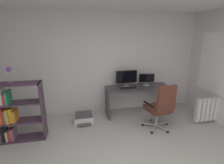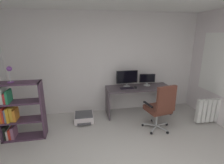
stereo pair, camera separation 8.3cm
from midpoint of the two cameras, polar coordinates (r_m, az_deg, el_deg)
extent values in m
cube|color=silver|center=(4.47, -1.31, 6.26)|extent=(4.95, 0.10, 2.62)
cube|color=#4D4249|center=(4.42, 9.63, -1.94)|extent=(1.68, 0.62, 0.04)
cube|color=#4D4249|center=(4.35, -0.93, -7.20)|extent=(0.04, 0.59, 0.70)
cube|color=#4D4249|center=(4.88, 18.61, -5.47)|extent=(0.04, 0.59, 0.70)
cylinder|color=#B2B5B7|center=(4.43, 5.59, -1.45)|extent=(0.18, 0.18, 0.01)
cylinder|color=#B2B5B7|center=(4.41, 5.60, -0.77)|extent=(0.03, 0.03, 0.10)
cube|color=black|center=(4.36, 5.68, 1.77)|extent=(0.57, 0.05, 0.33)
cube|color=black|center=(4.34, 5.76, 1.70)|extent=(0.53, 0.02, 0.30)
cylinder|color=#B2B5B7|center=(4.61, 12.32, -1.04)|extent=(0.18, 0.18, 0.01)
cylinder|color=#B2B5B7|center=(4.59, 12.36, -0.44)|extent=(0.03, 0.03, 0.09)
cube|color=black|center=(4.56, 12.47, 1.31)|extent=(0.41, 0.08, 0.22)
cube|color=black|center=(4.54, 12.54, 1.24)|extent=(0.38, 0.05, 0.21)
cube|color=black|center=(4.26, 5.59, -2.07)|extent=(0.34, 0.13, 0.02)
cube|color=black|center=(4.32, 8.57, -1.84)|extent=(0.08, 0.11, 0.03)
cube|color=#B7BABC|center=(4.15, 17.14, -13.56)|extent=(0.30, 0.09, 0.02)
sphere|color=black|center=(4.25, 18.73, -13.54)|extent=(0.06, 0.06, 0.06)
cube|color=#B7BABC|center=(4.19, 14.76, -13.06)|extent=(0.07, 0.30, 0.02)
sphere|color=black|center=(4.33, 14.12, -12.59)|extent=(0.06, 0.06, 0.06)
cube|color=#B7BABC|center=(4.06, 13.24, -13.92)|extent=(0.29, 0.16, 0.02)
sphere|color=black|center=(4.08, 11.04, -14.25)|extent=(0.06, 0.06, 0.06)
cube|color=#B7BABC|center=(3.94, 14.73, -15.04)|extent=(0.23, 0.24, 0.02)
sphere|color=black|center=(3.84, 13.94, -16.59)|extent=(0.06, 0.06, 0.06)
cube|color=#B7BABC|center=(3.99, 17.22, -14.79)|extent=(0.17, 0.28, 0.02)
sphere|color=black|center=(3.95, 19.04, -16.02)|extent=(0.06, 0.06, 0.06)
cylinder|color=#B7BABC|center=(3.98, 15.61, -11.83)|extent=(0.04, 0.04, 0.36)
cube|color=brown|center=(3.88, 15.86, -8.84)|extent=(0.55, 0.54, 0.10)
cube|color=brown|center=(3.57, 18.72, -5.61)|extent=(0.44, 0.15, 0.55)
cube|color=black|center=(3.68, 12.82, -7.45)|extent=(0.10, 0.32, 0.03)
cube|color=black|center=(3.97, 19.00, -6.16)|extent=(0.10, 0.32, 0.03)
cube|color=#482F44|center=(3.93, -33.41, -8.76)|extent=(0.03, 0.30, 1.19)
cube|color=#482F44|center=(3.68, -21.88, -8.73)|extent=(0.03, 0.30, 1.19)
cube|color=#482F44|center=(3.60, -29.02, -0.33)|extent=(0.83, 0.30, 0.03)
cube|color=#482F44|center=(4.05, -26.73, -16.31)|extent=(0.83, 0.30, 0.03)
cube|color=#482F44|center=(3.87, -27.46, -11.41)|extent=(0.76, 0.30, 0.03)
cube|color=#482F44|center=(3.72, -28.22, -6.07)|extent=(0.76, 0.30, 0.03)
cube|color=black|center=(4.09, -31.90, -14.18)|extent=(0.04, 0.21, 0.29)
cube|color=silver|center=(4.10, -31.26, -14.74)|extent=(0.03, 0.24, 0.20)
cube|color=red|center=(4.08, -30.66, -14.64)|extent=(0.05, 0.22, 0.21)
cube|color=#905B77|center=(4.05, -29.95, -14.46)|extent=(0.05, 0.24, 0.25)
cube|color=orange|center=(3.93, -32.67, -9.60)|extent=(0.04, 0.25, 0.23)
cube|color=red|center=(3.90, -32.29, -9.18)|extent=(0.03, 0.24, 0.30)
cube|color=#6F80A6|center=(3.91, -31.65, -9.41)|extent=(0.04, 0.24, 0.25)
cube|color=gold|center=(3.88, -31.08, -9.23)|extent=(0.05, 0.27, 0.29)
cube|color=gold|center=(3.87, -30.28, -9.18)|extent=(0.05, 0.22, 0.29)
cube|color=orange|center=(3.86, -29.49, -9.58)|extent=(0.05, 0.23, 0.24)
cube|color=red|center=(3.81, -33.30, -4.51)|extent=(0.06, 0.23, 0.19)
cube|color=silver|center=(3.77, -32.68, -3.69)|extent=(0.05, 0.25, 0.31)
cube|color=red|center=(3.76, -31.91, -4.54)|extent=(0.05, 0.22, 0.20)
cube|color=#288456|center=(3.73, -31.31, -4.16)|extent=(0.04, 0.25, 0.24)
cylinder|color=#753F91|center=(3.64, -30.77, -0.05)|extent=(0.11, 0.11, 0.02)
cylinder|color=silver|center=(3.61, -31.03, 1.75)|extent=(0.01, 0.01, 0.22)
sphere|color=#753F91|center=(3.58, -31.13, 3.90)|extent=(0.09, 0.09, 0.09)
cube|color=silver|center=(4.27, -8.99, -11.94)|extent=(0.45, 0.43, 0.16)
cube|color=#4C4C51|center=(4.22, -9.05, -10.83)|extent=(0.42, 0.40, 0.02)
cube|color=#4C4C51|center=(4.06, -8.86, -14.02)|extent=(0.32, 0.10, 0.01)
cube|color=white|center=(4.44, 27.97, -8.87)|extent=(0.09, 0.10, 0.56)
cube|color=white|center=(4.51, 29.14, -8.66)|extent=(0.09, 0.10, 0.56)
cube|color=white|center=(4.58, 30.28, -8.45)|extent=(0.09, 0.10, 0.56)
cube|color=white|center=(4.66, 31.38, -8.24)|extent=(0.09, 0.10, 0.56)
cube|color=white|center=(4.73, 32.44, -8.04)|extent=(0.09, 0.10, 0.56)
cube|color=white|center=(4.81, 33.47, -7.84)|extent=(0.09, 0.10, 0.56)
camera|label=1|loc=(0.04, -89.39, 0.18)|focal=26.76mm
camera|label=2|loc=(0.04, 90.61, -0.18)|focal=26.76mm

